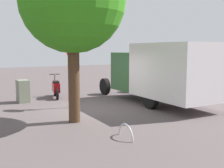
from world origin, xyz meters
The scene contains 7 objects.
ground_plane centered at (0.00, 0.00, 0.00)m, with size 60.00×60.00×0.00m, color #524748.
box_truck_near centered at (-0.54, -3.22, 1.56)m, with size 7.06×2.34×2.78m.
motorcycle centered at (3.45, 0.38, 0.52)m, with size 1.79×0.69×1.20m.
stop_sign centered at (0.72, 0.51, 1.91)m, with size 0.71×0.33×2.87m.
street_tree centered at (-1.55, 1.38, 4.12)m, with size 3.55×3.55×5.93m.
utility_cabinet centered at (3.05, 2.14, 0.53)m, with size 0.70×0.51×1.06m, color slate.
bike_rack_hoop centered at (-3.96, 0.80, 0.00)m, with size 0.85×0.85×0.05m, color #B7B7BC.
Camera 1 is at (-10.45, 4.94, 2.51)m, focal length 44.71 mm.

